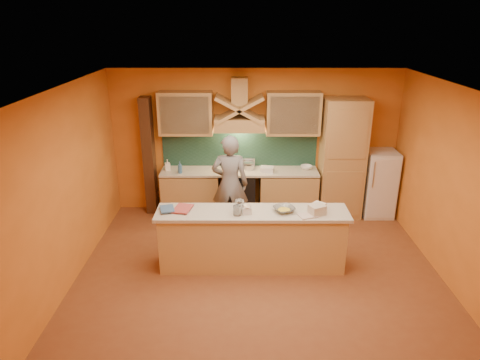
{
  "coord_description": "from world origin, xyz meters",
  "views": [
    {
      "loc": [
        -0.27,
        -5.52,
        3.68
      ],
      "look_at": [
        -0.29,
        0.9,
        1.22
      ],
      "focal_mm": 32.0,
      "sensor_mm": 36.0,
      "label": 1
    }
  ],
  "objects_px": {
    "stove": "(239,193)",
    "mixing_bowl": "(284,209)",
    "fridge": "(378,183)",
    "person": "(230,184)",
    "kitchen_scale": "(247,210)"
  },
  "relations": [
    {
      "from": "stove",
      "to": "fridge",
      "type": "bearing_deg",
      "value": 0.0
    },
    {
      "from": "stove",
      "to": "fridge",
      "type": "relative_size",
      "value": 0.69
    },
    {
      "from": "fridge",
      "to": "kitchen_scale",
      "type": "relative_size",
      "value": 9.92
    },
    {
      "from": "fridge",
      "to": "person",
      "type": "relative_size",
      "value": 0.73
    },
    {
      "from": "kitchen_scale",
      "to": "fridge",
      "type": "bearing_deg",
      "value": 32.2
    },
    {
      "from": "person",
      "to": "kitchen_scale",
      "type": "distance_m",
      "value": 1.36
    },
    {
      "from": "stove",
      "to": "mixing_bowl",
      "type": "distance_m",
      "value": 2.1
    },
    {
      "from": "stove",
      "to": "person",
      "type": "bearing_deg",
      "value": -104.29
    },
    {
      "from": "fridge",
      "to": "person",
      "type": "xyz_separation_m",
      "value": [
        -2.87,
        -0.66,
        0.25
      ]
    },
    {
      "from": "stove",
      "to": "mixing_bowl",
      "type": "bearing_deg",
      "value": -70.56
    },
    {
      "from": "fridge",
      "to": "person",
      "type": "height_order",
      "value": "person"
    },
    {
      "from": "fridge",
      "to": "mixing_bowl",
      "type": "height_order",
      "value": "fridge"
    },
    {
      "from": "fridge",
      "to": "stove",
      "type": "bearing_deg",
      "value": 180.0
    },
    {
      "from": "fridge",
      "to": "kitchen_scale",
      "type": "xyz_separation_m",
      "value": [
        -2.58,
        -1.98,
        0.35
      ]
    },
    {
      "from": "stove",
      "to": "fridge",
      "type": "distance_m",
      "value": 2.71
    }
  ]
}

